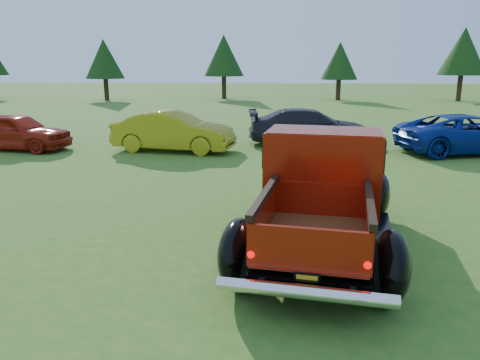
{
  "coord_description": "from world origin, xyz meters",
  "views": [
    {
      "loc": [
        0.3,
        -7.28,
        2.89
      ],
      "look_at": [
        -0.09,
        0.2,
        1.0
      ],
      "focal_mm": 35.0,
      "sensor_mm": 36.0,
      "label": 1
    }
  ],
  "objects_px": {
    "tree_mid_right": "(340,61)",
    "show_car_grey": "(310,127)",
    "tree_west": "(104,59)",
    "show_car_blue": "(468,134)",
    "show_car_yellow": "(174,131)",
    "tree_mid_left": "(224,56)",
    "show_car_red": "(16,131)",
    "tree_east": "(463,51)",
    "pickup_truck": "(322,189)"
  },
  "relations": [
    {
      "from": "tree_mid_left",
      "to": "show_car_blue",
      "type": "xyz_separation_m",
      "value": [
        9.91,
        -22.84,
        -2.75
      ]
    },
    {
      "from": "tree_mid_right",
      "to": "tree_east",
      "type": "bearing_deg",
      "value": -3.18
    },
    {
      "from": "tree_west",
      "to": "show_car_yellow",
      "type": "bearing_deg",
      "value": -66.14
    },
    {
      "from": "tree_west",
      "to": "show_car_blue",
      "type": "xyz_separation_m",
      "value": [
        18.91,
        -20.84,
        -2.48
      ]
    },
    {
      "from": "tree_east",
      "to": "show_car_blue",
      "type": "distance_m",
      "value": 23.02
    },
    {
      "from": "tree_west",
      "to": "tree_mid_left",
      "type": "bearing_deg",
      "value": 12.53
    },
    {
      "from": "tree_mid_left",
      "to": "tree_east",
      "type": "relative_size",
      "value": 0.93
    },
    {
      "from": "show_car_blue",
      "to": "tree_east",
      "type": "bearing_deg",
      "value": -32.47
    },
    {
      "from": "tree_east",
      "to": "show_car_blue",
      "type": "bearing_deg",
      "value": -110.76
    },
    {
      "from": "tree_mid_left",
      "to": "tree_mid_right",
      "type": "distance_m",
      "value": 9.06
    },
    {
      "from": "tree_mid_right",
      "to": "show_car_grey",
      "type": "bearing_deg",
      "value": -101.25
    },
    {
      "from": "tree_west",
      "to": "show_car_blue",
      "type": "bearing_deg",
      "value": -47.78
    },
    {
      "from": "pickup_truck",
      "to": "show_car_red",
      "type": "height_order",
      "value": "pickup_truck"
    },
    {
      "from": "tree_west",
      "to": "show_car_red",
      "type": "xyz_separation_m",
      "value": [
        3.94,
        -21.02,
        -2.49
      ]
    },
    {
      "from": "pickup_truck",
      "to": "show_car_grey",
      "type": "xyz_separation_m",
      "value": [
        0.68,
        9.43,
        -0.24
      ]
    },
    {
      "from": "tree_west",
      "to": "show_car_grey",
      "type": "height_order",
      "value": "tree_west"
    },
    {
      "from": "show_car_grey",
      "to": "show_car_blue",
      "type": "bearing_deg",
      "value": -108.92
    },
    {
      "from": "tree_mid_left",
      "to": "tree_east",
      "type": "height_order",
      "value": "tree_east"
    },
    {
      "from": "show_car_grey",
      "to": "show_car_blue",
      "type": "distance_m",
      "value": 5.17
    },
    {
      "from": "tree_mid_left",
      "to": "show_car_grey",
      "type": "relative_size",
      "value": 1.14
    },
    {
      "from": "tree_mid_left",
      "to": "show_car_yellow",
      "type": "bearing_deg",
      "value": -89.27
    },
    {
      "from": "tree_mid_right",
      "to": "show_car_yellow",
      "type": "xyz_separation_m",
      "value": [
        -8.71,
        -22.01,
        -2.31
      ]
    },
    {
      "from": "show_car_yellow",
      "to": "show_car_grey",
      "type": "height_order",
      "value": "show_car_yellow"
    },
    {
      "from": "tree_mid_right",
      "to": "show_car_yellow",
      "type": "relative_size",
      "value": 1.1
    },
    {
      "from": "tree_west",
      "to": "tree_mid_right",
      "type": "height_order",
      "value": "tree_west"
    },
    {
      "from": "tree_mid_right",
      "to": "show_car_blue",
      "type": "bearing_deg",
      "value": -87.61
    },
    {
      "from": "tree_east",
      "to": "pickup_truck",
      "type": "relative_size",
      "value": 1.03
    },
    {
      "from": "tree_mid_right",
      "to": "show_car_red",
      "type": "bearing_deg",
      "value": -122.55
    },
    {
      "from": "show_car_grey",
      "to": "show_car_yellow",
      "type": "bearing_deg",
      "value": 104.98
    },
    {
      "from": "pickup_truck",
      "to": "show_car_yellow",
      "type": "relative_size",
      "value": 1.31
    },
    {
      "from": "show_car_yellow",
      "to": "show_car_blue",
      "type": "bearing_deg",
      "value": -78.95
    },
    {
      "from": "tree_mid_left",
      "to": "show_car_grey",
      "type": "height_order",
      "value": "tree_mid_left"
    },
    {
      "from": "pickup_truck",
      "to": "tree_mid_left",
      "type": "bearing_deg",
      "value": 107.86
    },
    {
      "from": "tree_mid_right",
      "to": "show_car_grey",
      "type": "height_order",
      "value": "tree_mid_right"
    },
    {
      "from": "tree_east",
      "to": "show_car_blue",
      "type": "relative_size",
      "value": 1.19
    },
    {
      "from": "tree_west",
      "to": "show_car_grey",
      "type": "relative_size",
      "value": 1.05
    },
    {
      "from": "show_car_red",
      "to": "show_car_yellow",
      "type": "height_order",
      "value": "show_car_yellow"
    },
    {
      "from": "tree_west",
      "to": "pickup_truck",
      "type": "xyz_separation_m",
      "value": [
        13.26,
        -28.89,
        -2.23
      ]
    },
    {
      "from": "tree_west",
      "to": "tree_mid_left",
      "type": "distance_m",
      "value": 9.22
    },
    {
      "from": "tree_mid_left",
      "to": "pickup_truck",
      "type": "bearing_deg",
      "value": -82.16
    },
    {
      "from": "tree_west",
      "to": "pickup_truck",
      "type": "height_order",
      "value": "tree_west"
    },
    {
      "from": "show_car_red",
      "to": "show_car_blue",
      "type": "bearing_deg",
      "value": -80.03
    },
    {
      "from": "tree_west",
      "to": "show_car_yellow",
      "type": "distance_m",
      "value": 23.11
    },
    {
      "from": "tree_mid_right",
      "to": "show_car_grey",
      "type": "distance_m",
      "value": 20.99
    },
    {
      "from": "show_car_yellow",
      "to": "tree_mid_left",
      "type": "bearing_deg",
      "value": 10.75
    },
    {
      "from": "tree_mid_right",
      "to": "show_car_yellow",
      "type": "bearing_deg",
      "value": -111.58
    },
    {
      "from": "tree_mid_left",
      "to": "show_car_red",
      "type": "distance_m",
      "value": 23.73
    },
    {
      "from": "tree_mid_left",
      "to": "show_car_red",
      "type": "bearing_deg",
      "value": -102.39
    },
    {
      "from": "tree_west",
      "to": "show_car_red",
      "type": "relative_size",
      "value": 1.27
    },
    {
      "from": "tree_mid_right",
      "to": "show_car_blue",
      "type": "xyz_separation_m",
      "value": [
        0.91,
        -21.84,
        -2.34
      ]
    }
  ]
}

